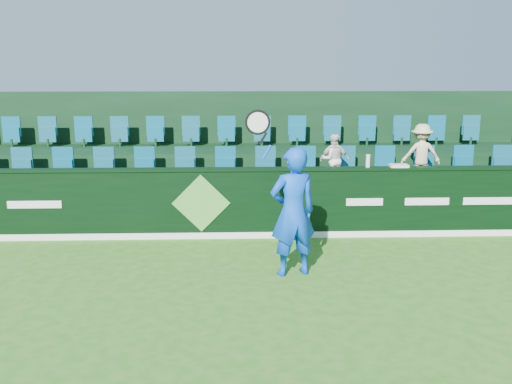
{
  "coord_description": "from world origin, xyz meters",
  "views": [
    {
      "loc": [
        0.68,
        -6.56,
        3.22
      ],
      "look_at": [
        1.0,
        2.8,
        1.15
      ],
      "focal_mm": 40.0,
      "sensor_mm": 36.0,
      "label": 1
    }
  ],
  "objects_px": {
    "towel": "(399,166)",
    "drinks_bottle": "(368,161)",
    "spectator_middle": "(335,160)",
    "spectator_right": "(421,154)",
    "spectator_left": "(333,159)",
    "tennis_player": "(293,211)"
  },
  "relations": [
    {
      "from": "towel",
      "to": "drinks_bottle",
      "type": "bearing_deg",
      "value": 180.0
    },
    {
      "from": "spectator_middle",
      "to": "drinks_bottle",
      "type": "height_order",
      "value": "spectator_middle"
    },
    {
      "from": "spectator_right",
      "to": "drinks_bottle",
      "type": "xyz_separation_m",
      "value": [
        -1.38,
        -1.12,
        0.05
      ]
    },
    {
      "from": "spectator_left",
      "to": "spectator_middle",
      "type": "height_order",
      "value": "spectator_left"
    },
    {
      "from": "spectator_middle",
      "to": "spectator_right",
      "type": "height_order",
      "value": "spectator_right"
    },
    {
      "from": "tennis_player",
      "to": "drinks_bottle",
      "type": "bearing_deg",
      "value": 51.53
    },
    {
      "from": "spectator_right",
      "to": "drinks_bottle",
      "type": "relative_size",
      "value": 5.08
    },
    {
      "from": "tennis_player",
      "to": "spectator_left",
      "type": "xyz_separation_m",
      "value": [
        1.15,
        3.16,
        0.3
      ]
    },
    {
      "from": "towel",
      "to": "drinks_bottle",
      "type": "xyz_separation_m",
      "value": [
        -0.59,
        0.0,
        0.1
      ]
    },
    {
      "from": "spectator_right",
      "to": "towel",
      "type": "relative_size",
      "value": 3.67
    },
    {
      "from": "tennis_player",
      "to": "spectator_left",
      "type": "distance_m",
      "value": 3.38
    },
    {
      "from": "tennis_player",
      "to": "spectator_middle",
      "type": "height_order",
      "value": "tennis_player"
    },
    {
      "from": "tennis_player",
      "to": "spectator_left",
      "type": "height_order",
      "value": "tennis_player"
    },
    {
      "from": "spectator_middle",
      "to": "drinks_bottle",
      "type": "bearing_deg",
      "value": 117.44
    },
    {
      "from": "tennis_player",
      "to": "towel",
      "type": "xyz_separation_m",
      "value": [
        2.21,
        2.04,
        0.35
      ]
    },
    {
      "from": "spectator_left",
      "to": "towel",
      "type": "bearing_deg",
      "value": 130.71
    },
    {
      "from": "spectator_right",
      "to": "spectator_left",
      "type": "bearing_deg",
      "value": 4.66
    },
    {
      "from": "tennis_player",
      "to": "spectator_left",
      "type": "bearing_deg",
      "value": 70.04
    },
    {
      "from": "tennis_player",
      "to": "drinks_bottle",
      "type": "xyz_separation_m",
      "value": [
        1.62,
        2.04,
        0.45
      ]
    },
    {
      "from": "spectator_middle",
      "to": "towel",
      "type": "xyz_separation_m",
      "value": [
        1.03,
        -1.12,
        0.06
      ]
    },
    {
      "from": "tennis_player",
      "to": "spectator_middle",
      "type": "relative_size",
      "value": 2.59
    },
    {
      "from": "tennis_player",
      "to": "drinks_bottle",
      "type": "distance_m",
      "value": 2.65
    }
  ]
}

